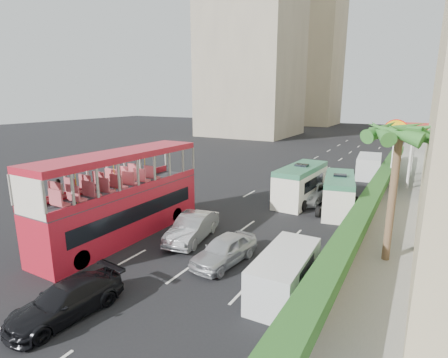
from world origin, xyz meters
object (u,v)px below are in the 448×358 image
Objects in this scene: car_silver_lane_b at (224,263)px; minibus_far at (339,194)px; panel_van_far at (369,166)px; double_decker_bus at (122,195)px; panel_van_near at (285,274)px; minibus_near at (301,184)px; van_asset at (309,201)px; car_silver_lane_a at (192,240)px; palm_tree at (392,198)px; shell_station at (436,157)px; car_black at (68,315)px.

minibus_far reaches higher than car_silver_lane_b.
car_silver_lane_b is 24.34m from panel_van_far.
panel_van_near is at bearing -6.77° from double_decker_bus.
double_decker_bus reaches higher than minibus_near.
double_decker_bus is at bearing -114.83° from van_asset.
van_asset is 3.19m from minibus_far.
minibus_far is 13.04m from panel_van_far.
double_decker_bus reaches higher than van_asset.
car_silver_lane_a is 11.37m from minibus_far.
car_silver_lane_a reaches higher than car_silver_lane_b.
double_decker_bus is 1.71× the size of minibus_near.
palm_tree is (6.34, -8.51, 3.38)m from van_asset.
panel_van_far is at bearing 100.12° from palm_tree.
panel_van_far is at bearing 77.30° from minibus_near.
shell_station is at bearing 55.18° from double_decker_bus.
minibus_near reaches higher than van_asset.
palm_tree is (9.99, 10.74, 3.38)m from car_black.
double_decker_bus is at bearing -118.35° from panel_van_far.
minibus_far is at bearing 90.41° from panel_van_near.
car_silver_lane_a is 10.96m from minibus_near.
panel_van_near reaches higher than car_silver_lane_a.
minibus_near is 10.75m from palm_tree.
van_asset is at bearing 137.42° from minibus_far.
double_decker_bus is 2.48× the size of car_black.
car_silver_lane_a is 0.88× the size of van_asset.
panel_van_far is 20.48m from palm_tree.
panel_van_near is (0.45, -12.23, -0.38)m from minibus_far.
car_black is at bearing -99.39° from car_silver_lane_a.
car_silver_lane_a is at bearing 95.37° from car_black.
panel_van_far is (-0.18, 25.27, 0.18)m from panel_van_near.
panel_van_far is at bearing 66.96° from double_decker_bus.
minibus_near is 12.54m from panel_van_far.
shell_station reaches higher than minibus_far.
shell_station is at bearing 75.31° from panel_van_near.
minibus_far is 1.07× the size of panel_van_far.
car_silver_lane_a is 10.84m from palm_tree.
car_silver_lane_a is 7.21m from panel_van_near.
palm_tree is (3.84, -7.00, 2.08)m from minibus_far.
car_silver_lane_a is at bearing -102.42° from van_asset.
palm_tree is at bearing -45.98° from minibus_near.
car_black is 19.60m from van_asset.
car_black is at bearing -120.43° from minibus_far.
van_asset is 0.81× the size of palm_tree.
double_decker_bus is 2.41× the size of car_silver_lane_a.
palm_tree is at bearing 16.16° from double_decker_bus.
minibus_near is 13.68m from panel_van_near.
car_silver_lane_b is 0.64× the size of palm_tree.
car_silver_lane_b is at bearing 71.06° from car_black.
car_silver_lane_b is at bearing -87.17° from minibus_near.
palm_tree reaches higher than minibus_far.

